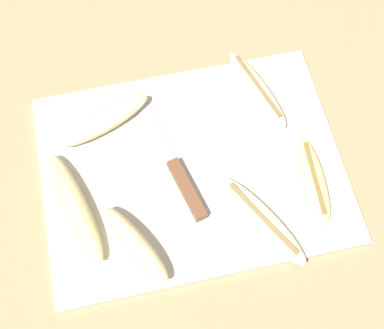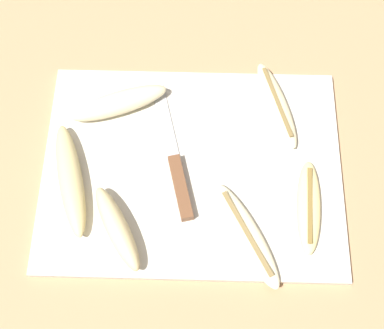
% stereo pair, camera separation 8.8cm
% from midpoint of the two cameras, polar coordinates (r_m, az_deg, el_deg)
% --- Properties ---
extents(ground_plane, '(4.00, 4.00, 0.00)m').
position_cam_midpoint_polar(ground_plane, '(0.90, 2.78, -0.88)').
color(ground_plane, tan).
extents(cutting_board, '(0.50, 0.38, 0.01)m').
position_cam_midpoint_polar(cutting_board, '(0.90, 2.80, -0.73)').
color(cutting_board, beige).
rests_on(cutting_board, ground_plane).
extents(knife, '(0.08, 0.26, 0.02)m').
position_cam_midpoint_polar(knife, '(0.88, 1.27, -1.30)').
color(knife, brown).
rests_on(knife, cutting_board).
extents(banana_mellow_near, '(0.10, 0.15, 0.04)m').
position_cam_midpoint_polar(banana_mellow_near, '(0.84, -5.01, -7.12)').
color(banana_mellow_near, beige).
rests_on(banana_mellow_near, cutting_board).
extents(banana_bright_far, '(0.13, 0.19, 0.02)m').
position_cam_midpoint_polar(banana_bright_far, '(0.85, 8.82, -7.75)').
color(banana_bright_far, beige).
rests_on(banana_bright_far, cutting_board).
extents(banana_golden_short, '(0.05, 0.16, 0.02)m').
position_cam_midpoint_polar(banana_golden_short, '(0.89, 15.14, -4.70)').
color(banana_golden_short, '#EDD689').
rests_on(banana_golden_short, cutting_board).
extents(banana_pale_long, '(0.18, 0.10, 0.04)m').
position_cam_midpoint_polar(banana_pale_long, '(0.93, -5.11, 6.28)').
color(banana_pale_long, beige).
rests_on(banana_pale_long, cutting_board).
extents(banana_cream_curved, '(0.09, 0.18, 0.02)m').
position_cam_midpoint_polar(banana_cream_curved, '(0.96, 11.64, 6.01)').
color(banana_cream_curved, beige).
rests_on(banana_cream_curved, cutting_board).
extents(banana_spotted_left, '(0.09, 0.21, 0.03)m').
position_cam_midpoint_polar(banana_spotted_left, '(0.88, -10.07, -1.88)').
color(banana_spotted_left, '#DBC684').
rests_on(banana_spotted_left, cutting_board).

